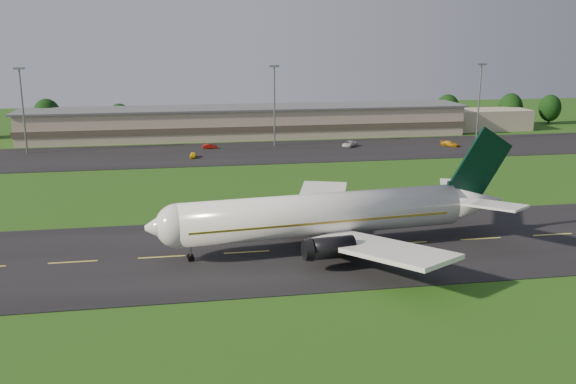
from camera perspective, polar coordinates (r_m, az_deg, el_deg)
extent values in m
plane|color=#1B4110|center=(86.72, 3.58, -5.00)|extent=(360.00, 360.00, 0.00)
cube|color=black|center=(86.70, 3.58, -4.97)|extent=(220.00, 30.00, 0.10)
cube|color=black|center=(155.49, -2.57, 3.56)|extent=(260.00, 30.00, 0.10)
cylinder|color=white|center=(85.07, 3.02, -1.98)|extent=(38.38, 9.53, 5.60)
sphere|color=white|center=(81.16, -9.80, -2.96)|extent=(5.60, 5.60, 5.60)
cone|color=white|center=(80.99, -11.21, -3.06)|extent=(4.54, 5.76, 5.38)
cone|color=white|center=(94.56, 16.04, -0.88)|extent=(9.52, 6.40, 5.49)
cube|color=olive|center=(85.01, 2.70, -2.23)|extent=(35.40, 9.25, 0.28)
cube|color=black|center=(80.95, -10.24, -2.62)|extent=(2.30, 3.19, 0.65)
cube|color=white|center=(76.99, 8.13, -5.01)|extent=(15.55, 19.93, 2.20)
cube|color=white|center=(96.60, 2.87, -0.95)|extent=(12.53, 20.21, 2.20)
cube|color=white|center=(90.29, 17.73, -1.11)|extent=(8.07, 9.29, 0.91)
cube|color=white|center=(98.48, 14.56, 0.34)|extent=(6.90, 9.38, 0.91)
cube|color=black|center=(93.36, 15.33, 0.12)|extent=(5.03, 1.07, 3.00)
cube|color=black|center=(93.89, 16.78, 2.41)|extent=(9.43, 1.43, 10.55)
cylinder|color=black|center=(77.97, 3.85, -4.96)|extent=(5.85, 3.27, 2.70)
cylinder|color=black|center=(92.49, 0.53, -1.87)|extent=(5.85, 3.27, 2.70)
cube|color=tan|center=(178.40, -3.59, 6.18)|extent=(120.00, 15.00, 8.00)
cube|color=#4C4438|center=(178.51, -3.58, 5.92)|extent=(121.00, 15.40, 1.60)
cube|color=#595B60|center=(177.89, -3.61, 7.50)|extent=(122.00, 16.00, 0.50)
cube|color=tan|center=(200.48, 16.78, 6.19)|extent=(28.00, 11.00, 6.00)
cylinder|color=gray|center=(164.63, -22.48, 6.60)|extent=(0.44, 0.44, 20.00)
cube|color=gray|center=(163.82, -22.81, 10.10)|extent=(2.40, 1.20, 0.50)
cylinder|color=gray|center=(162.56, -1.22, 7.57)|extent=(0.44, 0.44, 20.00)
cube|color=gray|center=(161.74, -1.23, 11.13)|extent=(2.40, 1.20, 0.50)
cylinder|color=gray|center=(179.25, 16.60, 7.60)|extent=(0.44, 0.44, 20.00)
cube|color=gray|center=(178.51, 16.83, 10.81)|extent=(2.40, 1.20, 0.50)
cylinder|color=black|center=(190.06, -20.52, 5.09)|extent=(0.56, 0.56, 3.34)
ellipsoid|color=black|center=(189.53, -20.63, 6.31)|extent=(7.80, 7.80, 9.74)
cylinder|color=black|center=(188.82, -14.67, 5.38)|extent=(0.56, 0.56, 2.77)
ellipsoid|color=black|center=(188.37, -14.73, 6.40)|extent=(6.46, 6.46, 8.08)
cylinder|color=black|center=(197.65, 8.53, 6.02)|extent=(0.56, 0.56, 2.57)
ellipsoid|color=black|center=(197.24, 8.57, 6.92)|extent=(6.00, 6.00, 7.50)
cylinder|color=black|center=(204.35, 13.94, 6.10)|extent=(0.56, 0.56, 3.12)
ellipsoid|color=black|center=(203.89, 14.00, 7.16)|extent=(7.28, 7.28, 9.10)
cylinder|color=black|center=(213.01, 19.09, 6.05)|extent=(0.56, 0.56, 3.14)
ellipsoid|color=black|center=(212.57, 19.17, 7.07)|extent=(7.32, 7.32, 9.15)
cylinder|color=black|center=(220.70, 22.17, 6.01)|extent=(0.56, 0.56, 2.91)
ellipsoid|color=black|center=(220.30, 22.26, 6.92)|extent=(6.79, 6.79, 8.48)
imported|color=yellow|center=(149.82, -8.44, 3.27)|extent=(1.69, 3.67, 1.22)
imported|color=maroon|center=(161.02, -6.96, 4.06)|extent=(3.61, 1.28, 1.19)
imported|color=silver|center=(163.23, 5.47, 4.27)|extent=(5.04, 5.31, 1.40)
imported|color=#C6880B|center=(168.30, 14.19, 4.20)|extent=(4.50, 4.84, 1.37)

